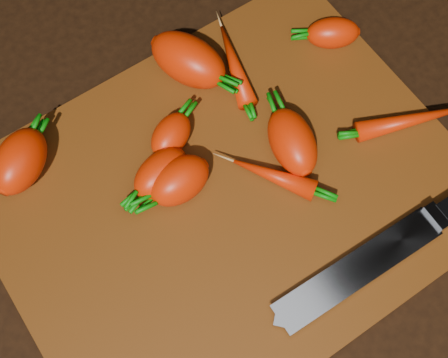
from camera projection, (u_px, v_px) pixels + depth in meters
ground at (229, 198)px, 0.70m from camera, size 2.00×2.00×0.01m
cutting_board at (229, 195)px, 0.69m from camera, size 0.50×0.40×0.01m
carrot_0 at (20, 161)px, 0.67m from camera, size 0.09×0.09×0.05m
carrot_1 at (179, 181)px, 0.66m from camera, size 0.07×0.05×0.05m
carrot_2 at (188, 60)px, 0.72m from camera, size 0.09×0.11×0.06m
carrot_3 at (292, 142)px, 0.68m from camera, size 0.07×0.09×0.05m
carrot_4 at (160, 173)px, 0.67m from camera, size 0.08×0.06×0.04m
carrot_5 at (171, 135)px, 0.69m from camera, size 0.07×0.06×0.04m
carrot_6 at (333, 33)px, 0.74m from camera, size 0.07×0.06×0.04m
carrot_7 at (234, 65)px, 0.73m from camera, size 0.06×0.11×0.02m
carrot_8 at (413, 120)px, 0.70m from camera, size 0.13×0.07×0.02m
carrot_9 at (274, 176)px, 0.68m from camera, size 0.07×0.09×0.02m
knife at (373, 259)px, 0.64m from camera, size 0.32×0.04×0.02m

